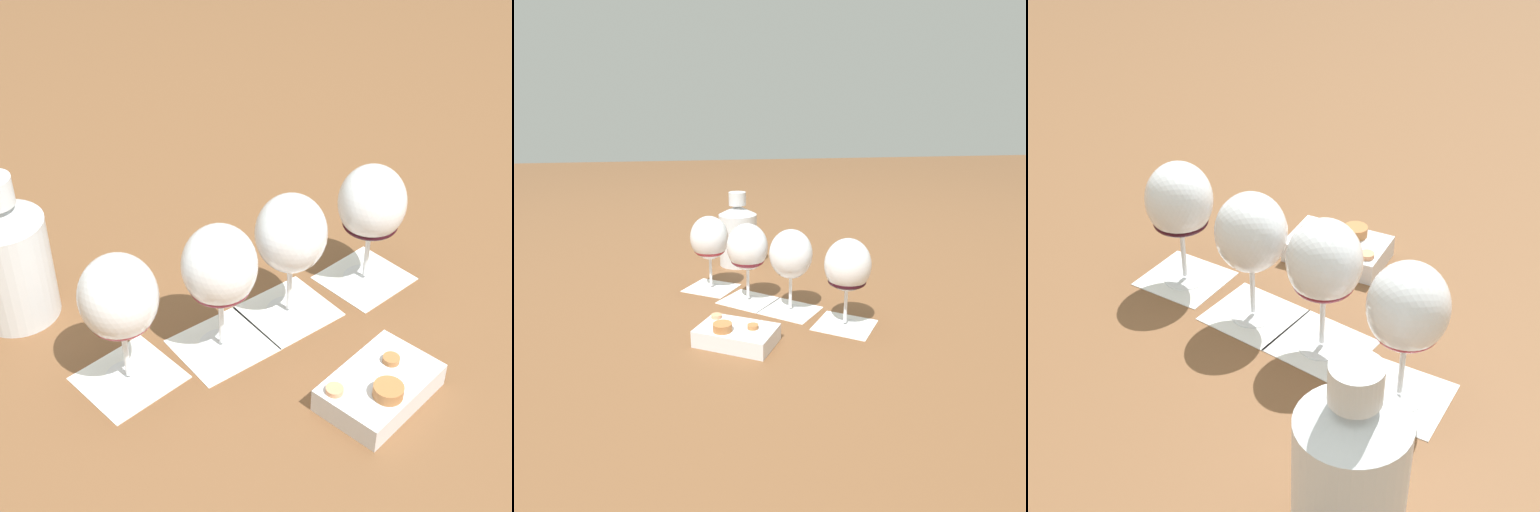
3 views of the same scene
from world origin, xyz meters
TOP-DOWN VIEW (x-y plane):
  - ground_plane at (0.00, 0.00)m, footprint 8.00×8.00m
  - tasting_card_0 at (-0.14, -0.12)m, footprint 0.15×0.16m
  - tasting_card_1 at (-0.04, -0.04)m, footprint 0.16×0.16m
  - tasting_card_2 at (0.04, 0.04)m, footprint 0.16×0.16m
  - tasting_card_3 at (0.14, 0.13)m, footprint 0.15×0.16m
  - wine_glass_0 at (-0.14, -0.12)m, footprint 0.09×0.09m
  - wine_glass_1 at (-0.04, -0.04)m, footprint 0.09×0.09m
  - wine_glass_2 at (0.04, 0.04)m, footprint 0.09×0.09m
  - wine_glass_3 at (0.14, 0.13)m, footprint 0.09×0.09m
  - ceramic_vase at (-0.32, -0.03)m, footprint 0.11×0.11m
  - snack_dish at (0.17, -0.10)m, footprint 0.16×0.17m

SIDE VIEW (x-z plane):
  - ground_plane at x=0.00m, z-range 0.00..0.00m
  - tasting_card_0 at x=-0.14m, z-range 0.00..0.00m
  - tasting_card_1 at x=-0.04m, z-range 0.00..0.00m
  - tasting_card_2 at x=0.04m, z-range 0.00..0.00m
  - tasting_card_3 at x=0.14m, z-range 0.00..0.00m
  - snack_dish at x=0.17m, z-range -0.01..0.04m
  - ceramic_vase at x=-0.32m, z-range -0.01..0.20m
  - wine_glass_0 at x=-0.14m, z-range 0.03..0.22m
  - wine_glass_2 at x=0.04m, z-range 0.03..0.22m
  - wine_glass_1 at x=-0.04m, z-range 0.03..0.22m
  - wine_glass_3 at x=0.14m, z-range 0.03..0.22m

